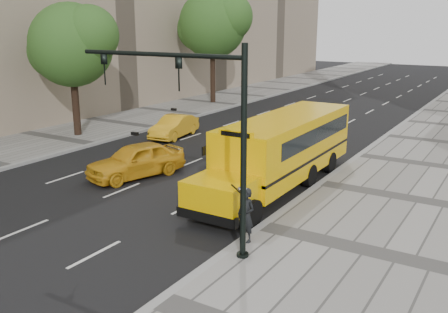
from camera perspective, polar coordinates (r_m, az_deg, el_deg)
The scene contains 11 objects.
ground at distance 24.90m, azimuth -2.03°, elevation -1.09°, with size 140.00×140.00×0.00m, color black.
sidewalk_far at distance 32.13m, azimuth -18.62°, elevation 1.96°, with size 6.00×140.00×0.15m, color gray.
curb_museum at distance 22.26m, azimuth 10.96°, elevation -3.14°, with size 0.30×140.00×0.15m, color gray.
curb_far at distance 29.92m, azimuth -14.91°, elevation 1.32°, with size 0.30×140.00×0.15m, color gray.
tree_b at distance 31.79m, azimuth -16.97°, elevation 12.17°, with size 5.62×4.99×8.12m.
tree_c at distance 43.73m, azimuth -1.20°, elevation 14.96°, with size 6.46×5.74×9.68m.
school_bus at distance 21.75m, azimuth 6.86°, elevation 1.24°, with size 2.96×11.56×3.19m.
taxi_near at distance 23.32m, azimuth -10.02°, elevation -0.41°, with size 1.87×4.64×1.58m, color gold.
taxi_far at distance 31.18m, azimuth -5.72°, elevation 3.43°, with size 1.44×4.12×1.36m, color gold.
pedestrian at distance 15.89m, azimuth 2.54°, elevation -6.72°, with size 0.64×0.42×1.76m, color black.
traffic_signal at distance 14.68m, azimuth -2.51°, elevation 3.94°, with size 6.18×0.36×6.40m.
Camera 1 is at (13.28, -19.89, 6.92)m, focal length 40.00 mm.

